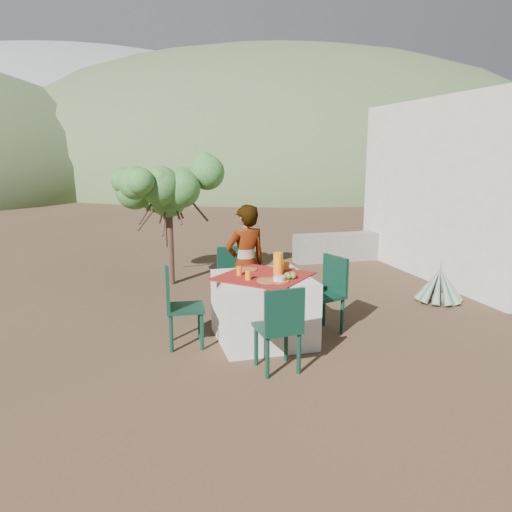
% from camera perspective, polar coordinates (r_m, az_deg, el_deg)
% --- Properties ---
extents(ground, '(160.00, 160.00, 0.00)m').
position_cam_1_polar(ground, '(6.03, -5.37, -8.89)').
color(ground, '#3E2E1C').
rests_on(ground, ground).
extents(table, '(1.30, 1.30, 0.76)m').
position_cam_1_polar(table, '(5.72, 0.82, -5.98)').
color(table, white).
rests_on(table, ground).
extents(chair_far, '(0.41, 0.41, 0.88)m').
position_cam_1_polar(chair_far, '(6.70, -2.56, -2.35)').
color(chair_far, black).
rests_on(chair_far, ground).
extents(chair_near, '(0.43, 0.43, 0.87)m').
position_cam_1_polar(chair_near, '(4.86, 2.78, -7.92)').
color(chair_near, black).
rests_on(chair_near, ground).
extents(chair_left, '(0.44, 0.44, 0.88)m').
position_cam_1_polar(chair_left, '(5.57, -8.88, -5.42)').
color(chair_left, black).
rests_on(chair_left, ground).
extents(chair_right, '(0.52, 0.52, 0.91)m').
position_cam_1_polar(chair_right, '(6.03, 8.19, -3.90)').
color(chair_right, black).
rests_on(chair_right, ground).
extents(person, '(0.62, 0.48, 1.50)m').
position_cam_1_polar(person, '(6.25, -1.18, -0.94)').
color(person, '#8C6651').
rests_on(person, ground).
extents(shrub_tree, '(1.57, 1.54, 1.84)m').
position_cam_1_polar(shrub_tree, '(8.16, -9.62, 6.90)').
color(shrub_tree, '#4F3327').
rests_on(shrub_tree, ground).
extents(agave, '(0.67, 0.67, 0.71)m').
position_cam_1_polar(agave, '(7.66, 20.22, -3.20)').
color(agave, slate).
rests_on(agave, ground).
extents(guesthouse, '(3.20, 4.20, 3.00)m').
position_cam_1_polar(guesthouse, '(9.87, 26.48, 6.92)').
color(guesthouse, silver).
rests_on(guesthouse, ground).
extents(stone_wall, '(2.60, 0.35, 0.55)m').
position_cam_1_polar(stone_wall, '(10.22, 11.40, 1.10)').
color(stone_wall, gray).
rests_on(stone_wall, ground).
extents(hill_near_right, '(48.00, 48.00, 20.00)m').
position_cam_1_polar(hill_near_right, '(43.59, 2.04, 8.94)').
color(hill_near_right, '#435B33').
rests_on(hill_near_right, ground).
extents(hill_far_center, '(60.00, 60.00, 24.00)m').
position_cam_1_polar(hill_far_center, '(57.69, -18.54, 9.03)').
color(hill_far_center, slate).
rests_on(hill_far_center, ground).
extents(hill_far_right, '(36.00, 36.00, 14.00)m').
position_cam_1_polar(hill_far_right, '(59.17, 14.21, 9.33)').
color(hill_far_right, slate).
rests_on(hill_far_right, ground).
extents(plate_far, '(0.23, 0.23, 0.01)m').
position_cam_1_polar(plate_far, '(5.87, -1.02, -1.57)').
color(plate_far, brown).
rests_on(plate_far, table).
extents(plate_near, '(0.26, 0.26, 0.01)m').
position_cam_1_polar(plate_near, '(5.37, 1.43, -2.84)').
color(plate_near, brown).
rests_on(plate_near, table).
extents(glass_far, '(0.06, 0.06, 0.10)m').
position_cam_1_polar(glass_far, '(5.63, -1.94, -1.71)').
color(glass_far, orange).
rests_on(glass_far, table).
extents(glass_near, '(0.06, 0.06, 0.10)m').
position_cam_1_polar(glass_near, '(5.42, -0.91, -2.20)').
color(glass_near, orange).
rests_on(glass_near, table).
extents(juice_pitcher, '(0.11, 0.11, 0.25)m').
position_cam_1_polar(juice_pitcher, '(5.68, 2.53, -0.84)').
color(juice_pitcher, orange).
rests_on(juice_pitcher, table).
extents(bowl_plate, '(0.22, 0.22, 0.01)m').
position_cam_1_polar(bowl_plate, '(5.36, 2.63, -2.88)').
color(bowl_plate, brown).
rests_on(bowl_plate, table).
extents(white_bowl, '(0.13, 0.13, 0.05)m').
position_cam_1_polar(white_bowl, '(5.35, 2.64, -2.58)').
color(white_bowl, silver).
rests_on(white_bowl, bowl_plate).
extents(jar_left, '(0.05, 0.05, 0.08)m').
position_cam_1_polar(jar_left, '(5.81, 2.98, -1.37)').
color(jar_left, gold).
rests_on(jar_left, table).
extents(jar_right, '(0.06, 0.06, 0.10)m').
position_cam_1_polar(jar_right, '(5.91, 3.53, -1.07)').
color(jar_right, gold).
rests_on(jar_right, table).
extents(napkin_holder, '(0.09, 0.07, 0.10)m').
position_cam_1_polar(napkin_holder, '(5.77, 2.37, -1.38)').
color(napkin_holder, silver).
rests_on(napkin_holder, table).
extents(fruit_cluster, '(0.14, 0.13, 0.07)m').
position_cam_1_polar(fruit_cluster, '(5.49, 3.96, -2.24)').
color(fruit_cluster, '#537E2E').
rests_on(fruit_cluster, table).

